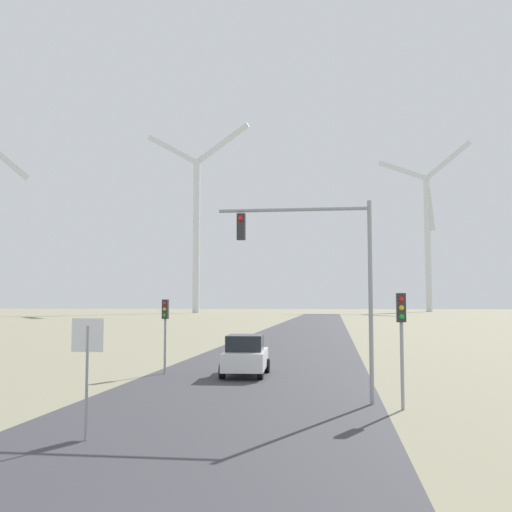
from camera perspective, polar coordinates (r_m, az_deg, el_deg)
name	(u,v)px	position (r m, az deg, el deg)	size (l,w,h in m)	color
road_surface	(295,340)	(53.03, 3.71, -7.99)	(10.00, 240.00, 0.01)	#38383D
stop_sign_near	(87,355)	(15.13, -15.77, -9.03)	(0.81, 0.07, 2.90)	#93999E
traffic_light_post_near_left	(165,319)	(28.22, -8.65, -5.96)	(0.28, 0.34, 3.42)	#93999E
traffic_light_post_near_right	(401,324)	(19.16, 13.68, -6.29)	(0.28, 0.33, 3.57)	#93999E
traffic_light_mast_overhead	(318,258)	(19.99, 5.93, -0.21)	(5.12, 0.34, 6.65)	#93999E
car_approaching	(246,355)	(27.23, -1.00, -9.44)	(2.02, 4.19, 1.83)	white
wind_turbine_left	(196,219)	(193.37, -5.70, 3.49)	(35.86, 9.28, 59.82)	silver
wind_turbine_center	(428,229)	(224.04, 16.02, 2.44)	(31.64, 13.62, 60.24)	silver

